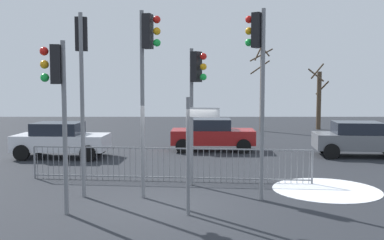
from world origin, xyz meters
The scene contains 14 objects.
ground_plane centered at (0.00, 0.00, 0.00)m, with size 60.00×60.00×0.00m, color #26282D.
traffic_light_foreground_left centered at (0.81, 2.07, 3.03)m, with size 0.50×0.43×4.13m.
traffic_light_mid_right centered at (-2.28, 0.89, 3.63)m, with size 0.35×0.56×4.96m.
traffic_light_mid_left centered at (-0.49, 0.63, 3.65)m, with size 0.56×0.36×5.00m.
traffic_light_rear_right centered at (-2.42, -0.89, 2.99)m, with size 0.56×0.35×4.08m.
traffic_light_rear_left centered at (2.43, 0.52, 3.66)m, with size 0.50×0.44×5.02m.
direction_sign_post centered at (0.67, -0.93, 1.57)m, with size 0.77×0.26×2.78m.
pedestrian_guard_railing centered at (-0.02, 2.70, 0.55)m, with size 8.89×0.89×1.07m.
car_red_near centered at (1.62, 9.18, 0.77)m, with size 3.85×2.02×1.47m.
car_white_far centered at (-4.79, 7.22, 0.77)m, with size 3.89×2.10×1.47m.
car_grey_trailing centered at (7.81, 7.51, 0.77)m, with size 3.95×2.25×1.47m.
bare_tree_left centered at (5.22, 17.52, 2.97)m, with size 1.54×1.57×6.17m.
bare_tree_centre centered at (9.25, 18.67, 2.11)m, with size 1.51×1.52×4.47m.
snow_patch_kerb centered at (4.61, 1.55, 0.01)m, with size 3.10×3.10×0.01m, color white.
Camera 1 is at (0.70, -11.09, 3.09)m, focal length 41.33 mm.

